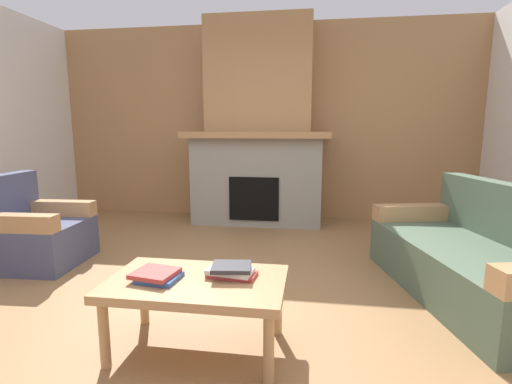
% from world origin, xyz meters
% --- Properties ---
extents(ground, '(9.00, 9.00, 0.00)m').
position_xyz_m(ground, '(0.00, 0.00, 0.00)').
color(ground, olive).
extents(wall_back_wood_panel, '(6.00, 0.12, 2.70)m').
position_xyz_m(wall_back_wood_panel, '(0.00, 3.00, 1.35)').
color(wall_back_wood_panel, '#A87A4C').
rests_on(wall_back_wood_panel, ground).
extents(fireplace, '(1.90, 0.82, 2.70)m').
position_xyz_m(fireplace, '(0.00, 2.62, 1.16)').
color(fireplace, gray).
rests_on(fireplace, ground).
extents(couch, '(1.22, 1.94, 0.85)m').
position_xyz_m(couch, '(1.98, 0.48, 0.29)').
color(couch, '#4C604C').
rests_on(couch, ground).
extents(armchair, '(0.80, 0.80, 0.85)m').
position_xyz_m(armchair, '(-1.84, 0.63, 0.29)').
color(armchair, '#474C6B').
rests_on(armchair, ground).
extents(coffee_table, '(1.00, 0.60, 0.43)m').
position_xyz_m(coffee_table, '(0.10, -0.52, 0.38)').
color(coffee_table, tan).
rests_on(coffee_table, ground).
extents(book_stack_near_edge, '(0.27, 0.24, 0.05)m').
position_xyz_m(book_stack_near_edge, '(-0.11, -0.56, 0.46)').
color(book_stack_near_edge, '#335699').
rests_on(book_stack_near_edge, coffee_table).
extents(book_stack_center, '(0.29, 0.21, 0.07)m').
position_xyz_m(book_stack_center, '(0.29, -0.45, 0.47)').
color(book_stack_center, '#B23833').
rests_on(book_stack_center, coffee_table).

